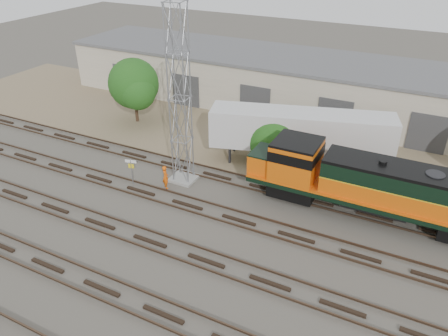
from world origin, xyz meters
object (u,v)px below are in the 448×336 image
at_px(signal_tower, 180,101).
at_px(worker, 165,177).
at_px(locomotive, 373,185).
at_px(semi_trailer, 305,132).

xyz_separation_m(signal_tower, worker, (-0.56, -1.66, -5.46)).
bearing_deg(signal_tower, worker, -108.55).
distance_m(locomotive, worker, 14.62).
bearing_deg(worker, signal_tower, -73.08).
bearing_deg(semi_trailer, signal_tower, -154.14).
bearing_deg(signal_tower, semi_trailer, 42.19).
height_order(signal_tower, worker, signal_tower).
relative_size(signal_tower, worker, 7.14).
relative_size(locomotive, worker, 9.56).
relative_size(signal_tower, semi_trailer, 0.89).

